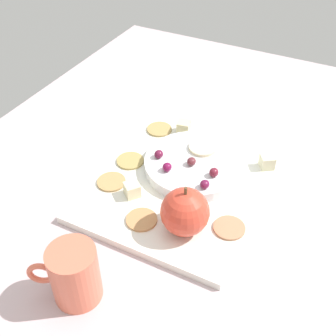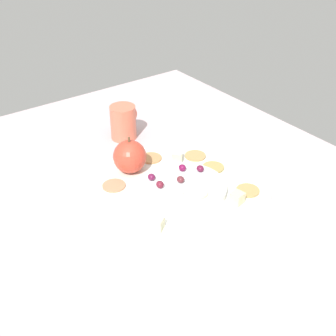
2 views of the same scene
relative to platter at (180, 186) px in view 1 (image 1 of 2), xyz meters
The scene contains 20 objects.
table 2.97cm from the platter, 25.21° to the right, with size 119.00×91.35×3.98cm, color #BFA9AE.
platter is the anchor object (origin of this frame).
serving_dish 5.20cm from the platter, ahead, with size 18.36×18.36×1.94cm, color white.
apple_whole 11.69cm from the platter, 150.23° to the right, with size 7.73×7.73×7.73cm, color #CF402C.
apple_stem 14.03cm from the platter, 150.23° to the right, with size 0.50×0.50×1.20cm, color brown.
cheese_cube_0 8.97cm from the platter, 136.97° to the left, with size 2.47×2.47×2.47cm, color beige.
cheese_cube_1 15.78cm from the platter, 22.94° to the left, with size 2.47×2.47×2.47cm, color beige.
cheese_cube_2 16.97cm from the platter, 47.39° to the right, with size 2.47×2.47×2.47cm, color beige.
cracker_0 16.84cm from the platter, 40.37° to the left, with size 5.14×5.14×0.40cm, color tan.
cracker_1 11.07cm from the platter, 84.78° to the left, with size 5.14×5.14×0.40cm, color tan.
cracker_2 11.08cm from the platter, behind, with size 5.14×5.14×0.40cm, color tan.
cracker_3 13.26cm from the platter, 117.51° to the right, with size 5.14×5.14×0.40cm, color tan.
cracker_4 12.25cm from the platter, 116.27° to the left, with size 5.14×5.14×0.40cm, color tan.
grape_0 6.17cm from the platter, 100.75° to the right, with size 1.79×1.61×1.46cm, color #61163A.
grape_1 7.10cm from the platter, 64.22° to the left, with size 1.79×1.61×1.47cm, color maroon.
grape_2 4.87cm from the platter, ahead, with size 1.79×1.61×1.44cm, color maroon.
grape_3 4.25cm from the platter, 87.62° to the left, with size 1.79×1.61×1.55cm, color maroon.
grape_4 6.81cm from the platter, 64.49° to the right, with size 1.79×1.61×1.56cm, color maroon.
apple_slice_0 9.23cm from the platter, ahead, with size 5.30×5.30×0.60cm, color beige.
cup 26.70cm from the platter, behind, with size 6.79×9.53×9.08cm.
Camera 1 is at (-53.13, -23.53, 57.50)cm, focal length 46.36 mm.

